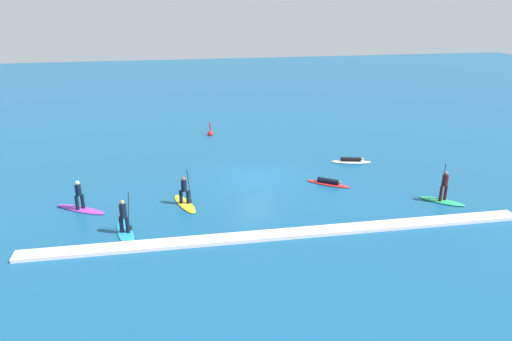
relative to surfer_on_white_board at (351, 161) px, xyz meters
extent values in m
plane|color=navy|center=(-7.19, -1.76, -0.12)|extent=(120.00, 120.00, 0.00)
ellipsoid|color=white|center=(0.00, 0.00, -0.07)|extent=(2.88, 1.37, 0.10)
cylinder|color=black|center=(-0.05, 0.01, 0.12)|extent=(1.44, 0.60, 0.29)
sphere|color=tan|center=(0.74, -0.18, 0.14)|extent=(0.24, 0.24, 0.20)
ellipsoid|color=#23B266|center=(2.74, -7.42, -0.07)|extent=(2.37, 2.17, 0.10)
cylinder|color=#381414|center=(2.92, -7.36, 0.44)|extent=(0.25, 0.25, 0.92)
cylinder|color=#381414|center=(2.56, -7.48, 0.44)|extent=(0.25, 0.25, 0.92)
cylinder|color=#381414|center=(2.74, -7.42, 1.22)|extent=(0.48, 0.48, 0.65)
sphere|color=brown|center=(2.74, -7.42, 1.65)|extent=(0.31, 0.31, 0.22)
cylinder|color=black|center=(2.80, -7.12, 1.03)|extent=(0.28, 0.32, 2.09)
cube|color=black|center=(2.80, -7.12, 0.04)|extent=(0.18, 0.19, 0.32)
ellipsoid|color=yellow|center=(-11.93, -5.20, -0.08)|extent=(1.56, 2.94, 0.09)
cylinder|color=black|center=(-12.12, -5.16, 0.34)|extent=(0.25, 0.25, 0.75)
cylinder|color=black|center=(-11.73, -5.25, 0.34)|extent=(0.25, 0.25, 0.75)
cylinder|color=black|center=(-11.93, -5.20, 1.03)|extent=(0.39, 0.39, 0.61)
sphere|color=brown|center=(-11.93, -5.20, 1.46)|extent=(0.32, 0.32, 0.25)
cylinder|color=black|center=(-11.64, -5.27, 1.00)|extent=(0.23, 0.11, 2.06)
cube|color=black|center=(-11.64, -5.27, 0.03)|extent=(0.21, 0.12, 0.32)
ellipsoid|color=red|center=(-2.90, -3.71, -0.08)|extent=(2.62, 2.16, 0.09)
cylinder|color=black|center=(-2.94, -3.68, 0.13)|extent=(1.24, 1.03, 0.32)
sphere|color=brown|center=(-2.32, -4.14, 0.15)|extent=(0.31, 0.31, 0.22)
ellipsoid|color=#1E8CD1|center=(-15.00, -8.25, -0.08)|extent=(1.41, 3.19, 0.09)
cylinder|color=black|center=(-14.85, -8.30, 0.38)|extent=(0.24, 0.24, 0.83)
cylinder|color=black|center=(-15.15, -8.20, 0.38)|extent=(0.24, 0.24, 0.83)
cylinder|color=black|center=(-15.00, -8.25, 1.14)|extent=(0.41, 0.41, 0.69)
sphere|color=#A37556|center=(-15.00, -8.25, 1.60)|extent=(0.28, 0.28, 0.24)
cylinder|color=black|center=(-14.77, -8.04, 0.99)|extent=(0.23, 0.09, 2.04)
cube|color=black|center=(-14.77, -8.04, 0.03)|extent=(0.21, 0.10, 0.32)
ellipsoid|color=purple|center=(-17.66, -4.93, -0.08)|extent=(3.09, 2.26, 0.08)
cylinder|color=black|center=(-17.80, -5.01, 0.36)|extent=(0.27, 0.27, 0.80)
cylinder|color=black|center=(-17.52, -4.86, 0.36)|extent=(0.27, 0.27, 0.80)
cylinder|color=black|center=(-17.66, -4.93, 1.07)|extent=(0.45, 0.45, 0.61)
sphere|color=beige|center=(-17.66, -4.93, 1.50)|extent=(0.35, 0.35, 0.25)
sphere|color=red|center=(-9.29, 8.65, 0.00)|extent=(0.49, 0.49, 0.49)
cylinder|color=red|center=(-9.29, 8.65, 0.44)|extent=(0.11, 0.11, 1.13)
cube|color=white|center=(-7.19, -9.84, -0.03)|extent=(25.32, 0.90, 0.18)
camera|label=1|loc=(-12.25, -30.51, 11.26)|focal=33.67mm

